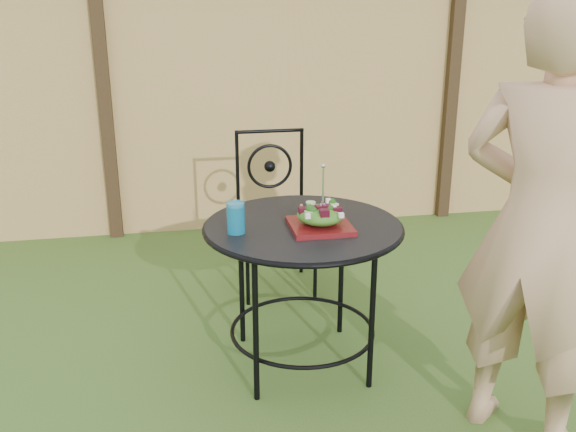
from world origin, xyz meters
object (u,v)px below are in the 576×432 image
(diner, at_px, (541,229))
(salad_plate, at_px, (320,226))
(patio_table, at_px, (303,252))
(patio_chair, at_px, (274,207))

(diner, height_order, salad_plate, diner)
(patio_table, height_order, diner, diner)
(salad_plate, bearing_deg, patio_chair, 92.52)
(patio_table, relative_size, patio_chair, 0.97)
(patio_table, bearing_deg, salad_plate, -49.05)
(diner, distance_m, salad_plate, 0.94)
(patio_chair, xyz_separation_m, salad_plate, (0.04, -1.00, 0.23))
(patio_table, bearing_deg, diner, -41.67)
(patio_table, xyz_separation_m, diner, (0.76, -0.68, 0.31))
(patio_chair, height_order, salad_plate, patio_chair)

